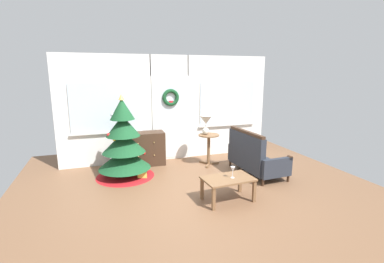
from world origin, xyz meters
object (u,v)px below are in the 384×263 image
at_px(dresser_cabinet, 145,149).
at_px(wine_glass, 233,170).
at_px(settee_sofa, 253,157).
at_px(coffee_table, 228,181).
at_px(gift_box, 142,174).
at_px(side_table, 209,144).
at_px(table_lamp, 206,122).
at_px(christmas_tree, 124,147).

distance_m(dresser_cabinet, wine_glass, 2.60).
xyz_separation_m(settee_sofa, wine_glass, (-1.00, -1.01, 0.17)).
distance_m(coffee_table, gift_box, 1.96).
bearing_deg(side_table, gift_box, -167.72).
relative_size(coffee_table, wine_glass, 4.48).
bearing_deg(side_table, coffee_table, -102.19).
xyz_separation_m(table_lamp, coffee_table, (-0.34, -1.89, -0.67)).
relative_size(table_lamp, wine_glass, 2.26).
xyz_separation_m(christmas_tree, coffee_table, (1.54, -1.72, -0.29)).
height_order(wine_glass, gift_box, wine_glass).
relative_size(side_table, gift_box, 3.85).
height_order(side_table, wine_glass, side_table).
bearing_deg(wine_glass, coffee_table, 163.48).
relative_size(dresser_cabinet, settee_sofa, 0.64).
distance_m(settee_sofa, wine_glass, 1.43).
bearing_deg(gift_box, christmas_tree, 144.98).
relative_size(dresser_cabinet, table_lamp, 2.07).
bearing_deg(settee_sofa, dresser_cabinet, 147.10).
height_order(table_lamp, coffee_table, table_lamp).
bearing_deg(settee_sofa, side_table, 127.73).
xyz_separation_m(settee_sofa, table_lamp, (-0.73, 0.91, 0.64)).
bearing_deg(coffee_table, dresser_cabinet, 113.41).
distance_m(side_table, table_lamp, 0.50).
relative_size(coffee_table, gift_box, 4.61).
relative_size(settee_sofa, wine_glass, 7.33).
height_order(coffee_table, wine_glass, wine_glass).
distance_m(side_table, coffee_table, 1.90).
height_order(christmas_tree, wine_glass, christmas_tree).
xyz_separation_m(side_table, coffee_table, (-0.40, -1.85, -0.17)).
height_order(settee_sofa, coffee_table, settee_sofa).
xyz_separation_m(christmas_tree, gift_box, (0.31, -0.22, -0.54)).
bearing_deg(table_lamp, dresser_cabinet, 162.03).
bearing_deg(gift_box, settee_sofa, -12.61).
relative_size(dresser_cabinet, side_table, 1.25).
distance_m(table_lamp, wine_glass, 1.99).
relative_size(settee_sofa, table_lamp, 3.25).
bearing_deg(side_table, wine_glass, -99.96).
distance_m(settee_sofa, table_lamp, 1.33).
height_order(settee_sofa, table_lamp, table_lamp).
xyz_separation_m(settee_sofa, side_table, (-0.67, 0.87, 0.14)).
distance_m(dresser_cabinet, side_table, 1.49).
relative_size(christmas_tree, settee_sofa, 1.21).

